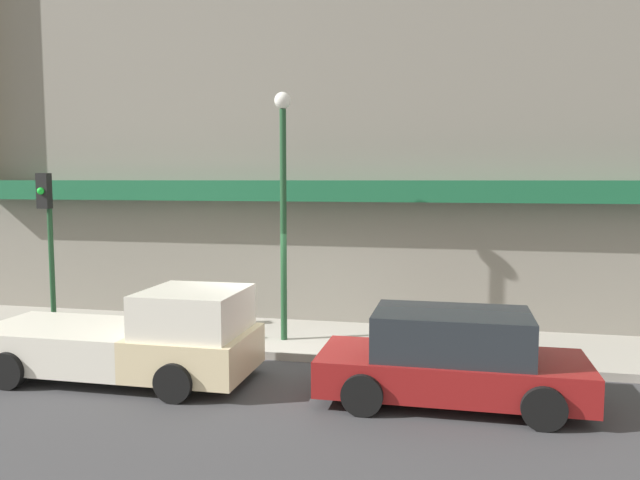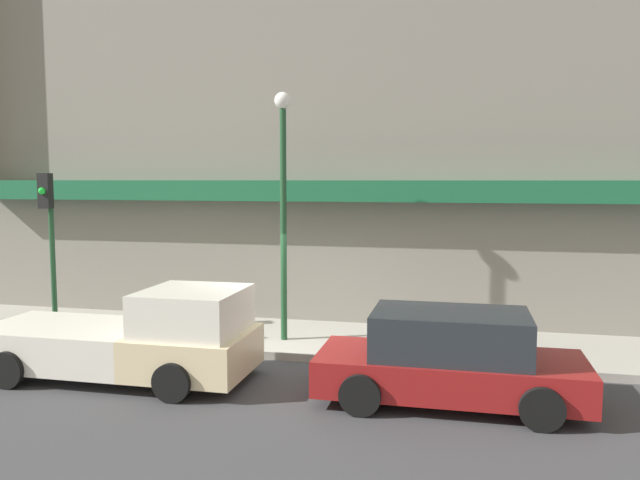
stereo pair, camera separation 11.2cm
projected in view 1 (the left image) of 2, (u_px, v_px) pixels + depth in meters
ground_plane at (284, 361)px, 12.64m from camera, size 80.00×80.00×0.00m
sidewalk at (302, 339)px, 14.09m from camera, size 36.00×2.99×0.16m
building at (328, 121)px, 16.49m from camera, size 19.80×3.80×10.43m
pickup_truck at (136, 339)px, 11.43m from camera, size 5.07×2.16×1.71m
parked_car at (451, 359)px, 10.23m from camera, size 4.33×1.97×1.53m
fire_hydrant at (230, 326)px, 13.66m from camera, size 0.17×0.17×0.60m
street_lamp at (283, 186)px, 13.38m from camera, size 0.36×0.36×5.35m
traffic_light at (48, 223)px, 14.22m from camera, size 0.28×0.42×3.65m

